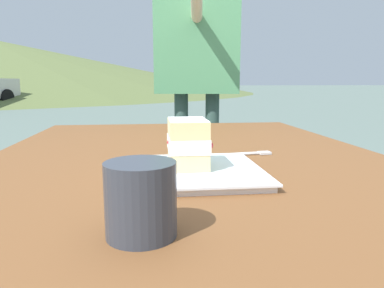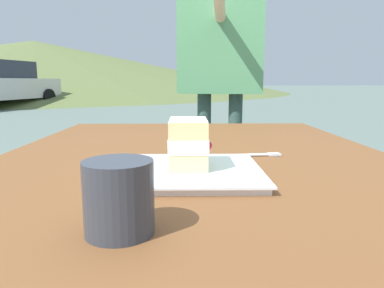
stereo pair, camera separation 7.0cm
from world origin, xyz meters
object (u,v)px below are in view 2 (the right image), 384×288
dessert_fork (252,155)px  coffee_cup (119,196)px  patio_table (197,200)px  diner_person (221,43)px  cake_slice (188,143)px  dessert_plate (192,172)px

dessert_fork → coffee_cup: size_ratio=1.85×
patio_table → diner_person: (-1.14, 0.16, 0.46)m
cake_slice → dessert_fork: bearing=136.3°
dessert_plate → cake_slice: 0.06m
dessert_plate → cake_slice: size_ratio=2.54×
cake_slice → diner_person: bearing=171.6°
dessert_fork → diner_person: (-1.03, 0.01, 0.38)m
dessert_fork → coffee_cup: bearing=-28.9°
dessert_plate → coffee_cup: (0.27, -0.09, 0.04)m
dessert_fork → dessert_plate: bearing=-40.7°
coffee_cup → patio_table: bearing=162.5°
dessert_plate → dessert_fork: dessert_plate is taller
patio_table → cake_slice: bearing=-18.9°
dessert_plate → dessert_fork: 0.24m
cake_slice → coffee_cup: (0.28, -0.09, -0.02)m
dessert_plate → dessert_fork: size_ratio=1.61×
patio_table → diner_person: diner_person is taller
cake_slice → dessert_fork: 0.24m
coffee_cup → diner_person: bearing=169.9°
diner_person → dessert_fork: bearing=-0.8°
dessert_plate → diner_person: (-1.21, 0.17, 0.38)m
diner_person → dessert_plate: bearing=-8.0°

